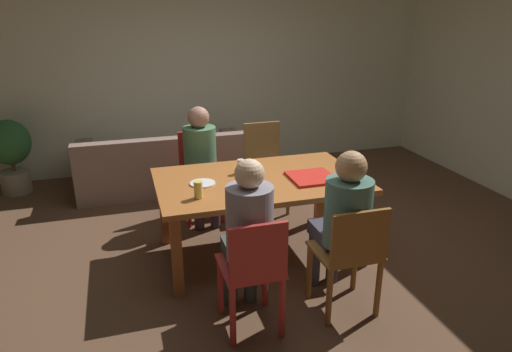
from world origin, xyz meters
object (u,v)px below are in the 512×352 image
person_2 (248,229)px  drinking_glass_1 (241,166)px  chair_0 (199,171)px  drinking_glass_0 (198,190)px  plate_0 (203,183)px  person_0 (201,155)px  plate_1 (247,195)px  person_1 (343,216)px  pizza_box_0 (312,177)px  potted_plant (10,150)px  chair_1 (350,255)px  chair_3 (264,163)px  couch (164,167)px  chair_2 (253,271)px  dining_table (259,187)px

person_2 → drinking_glass_1: (0.24, 1.07, 0.07)m
chair_0 → drinking_glass_0: (-0.22, -1.28, 0.31)m
plate_0 → drinking_glass_0: (-0.08, -0.29, 0.06)m
person_0 → plate_1: 1.22m
chair_0 → plate_0: size_ratio=4.20×
person_1 → drinking_glass_1: size_ratio=9.61×
person_1 → person_2: person_2 is taller
person_1 → pizza_box_0: 0.75m
pizza_box_0 → drinking_glass_1: 0.64m
potted_plant → chair_1: bearing=-50.0°
chair_3 → couch: bearing=137.3°
chair_1 → plate_1: 0.92m
couch → chair_0: bearing=-72.1°
pizza_box_0 → drinking_glass_0: 1.03m
chair_1 → person_2: size_ratio=0.70×
chair_2 → drinking_glass_0: bearing=106.8°
person_0 → pizza_box_0: bearing=-51.6°
person_0 → chair_2: bearing=-90.0°
drinking_glass_1 → potted_plant: (-2.27, 2.09, -0.26)m
pizza_box_0 → potted_plant: size_ratio=0.43×
chair_2 → chair_3: 2.12m
dining_table → plate_1: plate_1 is taller
couch → potted_plant: (-1.74, 0.35, 0.27)m
chair_1 → potted_plant: (-2.75, 3.28, 0.05)m
chair_0 → chair_2: (0.00, -2.02, -0.01)m
dining_table → chair_0: size_ratio=1.97×
person_0 → drinking_glass_1: (0.24, -0.69, 0.08)m
plate_1 → drinking_glass_0: 0.38m
person_0 → chair_0: bearing=90.0°
drinking_glass_1 → couch: (-0.53, 1.73, -0.54)m
chair_3 → potted_plant: 3.04m
person_1 → person_2: 0.72m
chair_1 → person_1: size_ratio=0.71×
plate_1 → pizza_box_0: bearing=18.5°
chair_0 → plate_1: chair_0 is taller
person_0 → chair_1: person_0 is taller
person_2 → drinking_glass_1: person_2 is taller
person_1 → chair_3: person_1 is taller
person_0 → chair_3: bearing=9.1°
drinking_glass_1 → person_0: bearing=109.1°
dining_table → drinking_glass_1: bearing=123.2°
person_0 → plate_1: person_0 is taller
chair_1 → pizza_box_0: size_ratio=2.27×
chair_0 → plate_1: 1.38m
drinking_glass_0 → potted_plant: size_ratio=0.15×
dining_table → person_2: size_ratio=1.43×
dining_table → pizza_box_0: size_ratio=4.63×
chair_2 → pizza_box_0: size_ratio=2.30×
person_0 → chair_2: 1.90m
chair_3 → drinking_glass_1: bearing=-120.8°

